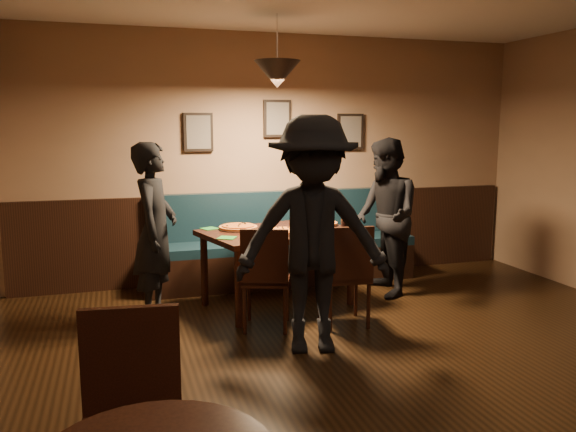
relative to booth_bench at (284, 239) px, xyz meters
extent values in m
plane|color=black|center=(0.00, -3.20, -0.50)|extent=(7.00, 7.00, 0.00)
plane|color=#8C704F|center=(0.00, 0.30, 0.90)|extent=(6.00, 0.00, 6.00)
cube|color=black|center=(0.00, 0.27, 0.00)|extent=(5.88, 0.06, 1.00)
cube|color=black|center=(-0.90, 0.27, 1.20)|extent=(0.32, 0.04, 0.42)
cube|color=black|center=(0.00, 0.27, 1.35)|extent=(0.32, 0.04, 0.42)
cube|color=black|center=(0.90, 0.27, 1.20)|extent=(0.32, 0.04, 0.42)
cone|color=black|center=(-0.29, -0.76, 1.75)|extent=(0.44, 0.44, 0.25)
cube|color=black|center=(-0.29, -0.76, -0.12)|extent=(1.60, 1.24, 0.76)
imported|color=black|center=(-1.47, -0.80, 0.31)|extent=(0.56, 0.69, 1.63)
imported|color=black|center=(0.88, -0.74, 0.33)|extent=(0.71, 0.87, 1.65)
imported|color=black|center=(-0.34, -1.96, 0.43)|extent=(1.32, 0.93, 1.86)
cylinder|color=#C37C24|center=(-0.65, -0.61, 0.28)|extent=(0.44, 0.44, 0.04)
cylinder|color=orange|center=(-0.28, -0.91, 0.27)|extent=(0.34, 0.34, 0.04)
cylinder|color=#C65D25|center=(0.19, -0.62, 0.28)|extent=(0.48, 0.48, 0.04)
cylinder|color=black|center=(0.30, -1.04, 0.33)|extent=(0.07, 0.07, 0.14)
cylinder|color=maroon|center=(0.21, -0.86, 0.32)|extent=(0.03, 0.03, 0.13)
cube|color=#1C6928|center=(-0.92, -0.49, 0.26)|extent=(0.19, 0.19, 0.01)
cube|color=#1E7425|center=(-0.84, -1.01, 0.26)|extent=(0.21, 0.21, 0.01)
cube|color=#BDBDC1|center=(-0.36, -1.17, 0.26)|extent=(0.19, 0.10, 0.00)
camera|label=1|loc=(-1.80, -6.10, 1.27)|focal=35.81mm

